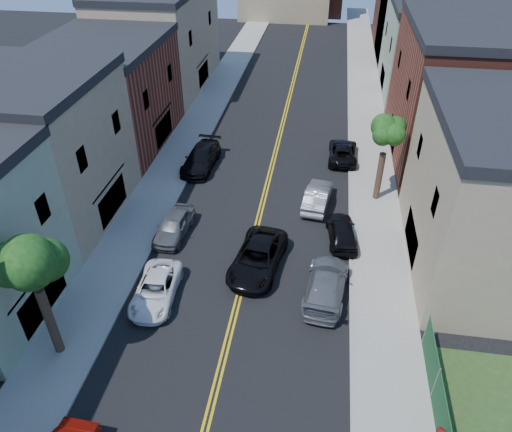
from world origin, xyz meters
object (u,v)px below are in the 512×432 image
at_px(black_car_left, 201,158).
at_px(dark_car_right_far, 343,152).
at_px(black_car_right, 342,231).
at_px(white_pickup, 156,289).
at_px(silver_car_right, 318,196).
at_px(black_suv_lane, 258,258).
at_px(grey_car_right, 326,284).
at_px(grey_car_left, 174,225).

bearing_deg(black_car_left, dark_car_right_far, 18.50).
bearing_deg(black_car_right, white_pickup, 26.52).
relative_size(black_car_right, dark_car_right_far, 0.88).
relative_size(silver_car_right, black_suv_lane, 0.80).
xyz_separation_m(black_car_left, silver_car_right, (9.30, -4.04, -0.05)).
height_order(white_pickup, dark_car_right_far, dark_car_right_far).
bearing_deg(black_car_right, black_suv_lane, 27.44).
bearing_deg(grey_car_right, silver_car_right, -78.32).
xyz_separation_m(grey_car_left, dark_car_right_far, (10.58, 11.82, -0.06)).
distance_m(white_pickup, black_car_right, 11.92).
bearing_deg(dark_car_right_far, silver_car_right, 76.52).
height_order(grey_car_right, dark_car_right_far, grey_car_right).
xyz_separation_m(black_car_right, silver_car_right, (-1.70, 3.79, 0.02)).
height_order(grey_car_left, black_car_right, grey_car_left).
distance_m(grey_car_right, dark_car_right_far, 15.82).
xyz_separation_m(grey_car_left, silver_car_right, (8.88, 4.79, 0.01)).
relative_size(black_car_right, black_suv_lane, 0.75).
bearing_deg(black_car_left, white_pickup, -82.42).
distance_m(black_car_right, silver_car_right, 4.16).
height_order(black_car_left, silver_car_right, black_car_left).
bearing_deg(silver_car_right, black_car_left, -16.33).
distance_m(grey_car_right, silver_car_right, 8.81).
xyz_separation_m(grey_car_left, black_car_right, (10.58, 0.99, -0.02)).
xyz_separation_m(black_car_left, black_car_right, (11.00, -7.83, -0.07)).
distance_m(silver_car_right, black_suv_lane, 7.80).
bearing_deg(black_car_left, black_car_right, -32.20).
bearing_deg(white_pickup, black_car_right, 30.55).
bearing_deg(grey_car_left, grey_car_right, -17.96).
distance_m(silver_car_right, dark_car_right_far, 7.24).
xyz_separation_m(white_pickup, grey_car_right, (9.08, 1.66, 0.12)).
xyz_separation_m(white_pickup, grey_car_left, (-0.67, 5.64, 0.09)).
bearing_deg(black_suv_lane, white_pickup, -139.27).
bearing_deg(grey_car_right, black_suv_lane, -16.03).
relative_size(white_pickup, silver_car_right, 1.03).
xyz_separation_m(silver_car_right, dark_car_right_far, (1.70, 7.04, -0.07)).
xyz_separation_m(grey_car_right, black_car_right, (0.82, 4.97, -0.05)).
relative_size(black_car_left, dark_car_right_far, 1.13).
distance_m(black_car_right, black_suv_lane, 5.88).
height_order(white_pickup, black_car_right, black_car_right).
distance_m(black_car_left, dark_car_right_far, 11.40).
xyz_separation_m(white_pickup, silver_car_right, (8.21, 10.43, 0.09)).
distance_m(grey_car_left, black_car_left, 8.83).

